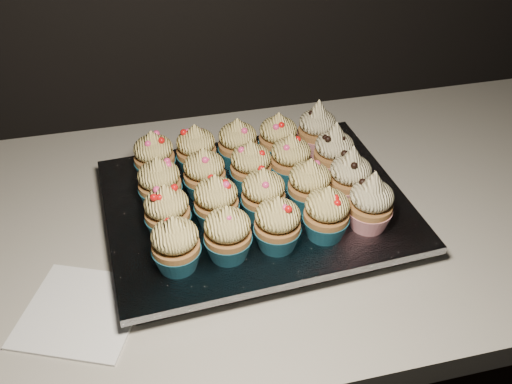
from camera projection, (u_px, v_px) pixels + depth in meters
worktop at (138, 238)px, 0.86m from camera, size 2.44×0.64×0.04m
napkin at (82, 311)px, 0.72m from camera, size 0.18×0.18×0.00m
baking_tray at (256, 212)px, 0.86m from camera, size 0.42×0.33×0.02m
foil_lining at (256, 204)px, 0.85m from camera, size 0.45×0.36×0.01m
cupcake_0 at (176, 245)px, 0.72m from camera, size 0.06×0.06×0.08m
cupcake_1 at (228, 234)px, 0.73m from camera, size 0.06×0.06×0.08m
cupcake_2 at (277, 224)px, 0.75m from camera, size 0.06×0.06×0.08m
cupcake_3 at (326, 214)px, 0.76m from camera, size 0.06×0.06×0.08m
cupcake_4 at (371, 203)px, 0.78m from camera, size 0.06×0.06×0.10m
cupcake_5 at (167, 212)px, 0.77m from camera, size 0.06×0.06×0.08m
cupcake_6 at (216, 202)px, 0.78m from camera, size 0.06×0.06×0.08m
cupcake_7 at (263, 195)px, 0.79m from camera, size 0.06×0.06×0.08m
cupcake_8 at (309, 185)px, 0.81m from camera, size 0.06×0.06×0.08m
cupcake_9 at (350, 177)px, 0.82m from camera, size 0.06×0.06×0.10m
cupcake_10 at (160, 183)px, 0.82m from camera, size 0.06×0.06×0.08m
cupcake_11 at (205, 174)px, 0.83m from camera, size 0.06×0.06×0.08m
cupcake_12 at (251, 167)px, 0.85m from camera, size 0.06×0.06×0.08m
cupcake_13 at (291, 160)px, 0.86m from camera, size 0.06×0.06×0.08m
cupcake_14 at (334, 152)px, 0.87m from camera, size 0.06×0.06×0.10m
cupcake_15 at (154, 157)px, 0.87m from camera, size 0.06×0.06×0.08m
cupcake_16 at (196, 150)px, 0.88m from camera, size 0.06×0.06×0.08m
cupcake_17 at (238, 144)px, 0.90m from camera, size 0.06×0.06×0.08m
cupcake_18 at (278, 138)px, 0.91m from camera, size 0.06×0.06×0.08m
cupcake_19 at (317, 129)px, 0.93m from camera, size 0.06×0.06×0.10m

